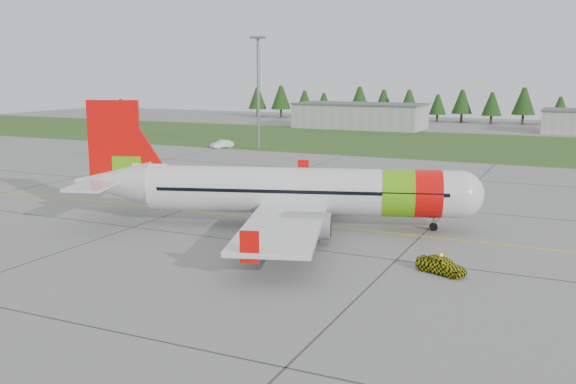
% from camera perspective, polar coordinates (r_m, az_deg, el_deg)
% --- Properties ---
extents(ground, '(320.00, 320.00, 0.00)m').
position_cam_1_polar(ground, '(53.31, -0.83, -4.77)').
color(ground, gray).
rests_on(ground, ground).
extents(aircraft, '(37.15, 35.15, 11.59)m').
position_cam_1_polar(aircraft, '(59.09, 0.33, 0.08)').
color(aircraft, silver).
rests_on(aircraft, ground).
extents(follow_me_car, '(1.73, 1.86, 3.72)m').
position_cam_1_polar(follow_me_car, '(46.93, 13.52, -4.87)').
color(follow_me_car, '#CBCB0B').
rests_on(follow_me_car, ground).
extents(service_van, '(2.00, 1.95, 4.48)m').
position_cam_1_polar(service_van, '(121.76, -5.91, 4.96)').
color(service_van, white).
rests_on(service_van, ground).
extents(grass_strip, '(320.00, 50.00, 0.03)m').
position_cam_1_polar(grass_strip, '(130.98, 14.97, 4.08)').
color(grass_strip, '#30561E').
rests_on(grass_strip, ground).
extents(taxi_guideline, '(120.00, 0.25, 0.02)m').
position_cam_1_polar(taxi_guideline, '(60.38, 2.47, -2.93)').
color(taxi_guideline, gold).
rests_on(taxi_guideline, ground).
extents(hangar_west, '(32.00, 14.00, 6.00)m').
position_cam_1_polar(hangar_west, '(165.19, 6.41, 6.70)').
color(hangar_west, '#A8A8A3').
rests_on(hangar_west, ground).
extents(floodlight_mast, '(0.50, 0.50, 20.00)m').
position_cam_1_polar(floodlight_mast, '(117.66, -2.65, 8.60)').
color(floodlight_mast, slate).
rests_on(floodlight_mast, ground).
extents(treeline, '(160.00, 8.00, 10.00)m').
position_cam_1_polar(treeline, '(185.86, 18.12, 7.29)').
color(treeline, '#1C3F14').
rests_on(treeline, ground).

